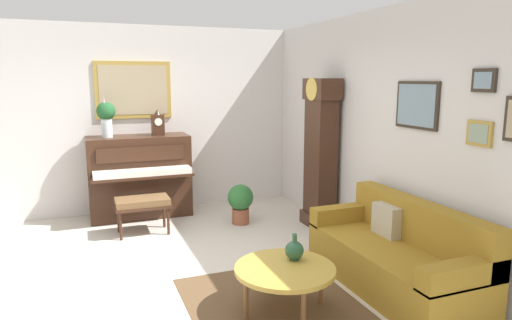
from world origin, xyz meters
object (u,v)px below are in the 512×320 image
Objects in this scene: grandfather_clock at (320,157)px; green_jug at (294,250)px; piano_bench at (142,204)px; couch at (397,256)px; piano at (140,176)px; flower_vase at (106,115)px; coffee_table at (285,270)px; potted_plant at (240,201)px; mantel_clock at (158,124)px.

green_jug is (1.86, -1.29, -0.47)m from grandfather_clock.
couch is at bearing 40.21° from piano_bench.
piano reaches higher than piano_bench.
piano is 2.48× the size of flower_vase.
grandfather_clock is at bearing 144.09° from coffee_table.
grandfather_clock is 1.07× the size of couch.
green_jug reaches higher than potted_plant.
couch is at bearing 85.70° from green_jug.
couch is 4.28m from flower_vase.
green_jug is at bearing -34.69° from grandfather_clock.
grandfather_clock reaches higher than mantel_clock.
mantel_clock is at bearing -168.32° from green_jug.
green_jug reaches higher than coffee_table.
grandfather_clock is at bearing 64.27° from potted_plant.
grandfather_clock is 2.42m from mantel_clock.
flower_vase is 1.04× the size of potted_plant.
flower_vase reaches higher than couch.
mantel_clock is at bearing -132.43° from potted_plant.
green_jug is at bearing -7.35° from potted_plant.
coffee_table is (3.35, 0.81, -0.23)m from piano.
flower_vase is at bearing -159.79° from coffee_table.
piano is 3.36m from green_jug.
piano is 0.76× the size of couch.
potted_plant reaches higher than piano_bench.
piano_bench is 0.37× the size of couch.
potted_plant is at bearing 87.13° from piano_bench.
mantel_clock reaches higher than couch.
mantel_clock is (-3.30, -1.73, 1.06)m from couch.
green_jug is (-0.08, -1.07, 0.18)m from couch.
mantel_clock reaches higher than coffee_table.
grandfather_clock reaches higher than green_jug.
piano is at bearing -166.40° from coffee_table.
potted_plant is at bearing 169.66° from coffee_table.
piano is at bearing 90.21° from flower_vase.
mantel_clock is 3.40m from green_jug.
grandfather_clock is at bearing 58.75° from piano.
green_jug is at bearing 23.16° from flower_vase.
mantel_clock is at bearing -171.18° from coffee_table.
mantel_clock is (-0.82, 0.37, 0.96)m from piano_bench.
flower_vase is at bearing -157.02° from piano_bench.
coffee_table is at bearing 19.29° from piano_bench.
coffee_table is 2.32× the size of mantel_clock.
flower_vase is 2.24m from potted_plant.
piano_bench is 1.34m from potted_plant.
flower_vase reaches higher than potted_plant.
potted_plant is (-2.42, -0.77, 0.01)m from couch.
potted_plant is (-0.48, -0.99, -0.64)m from grandfather_clock.
green_jug is (3.22, 1.38, -1.01)m from flower_vase.
couch is at bearing -6.47° from grandfather_clock.
mantel_clock is at bearing 89.59° from piano.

